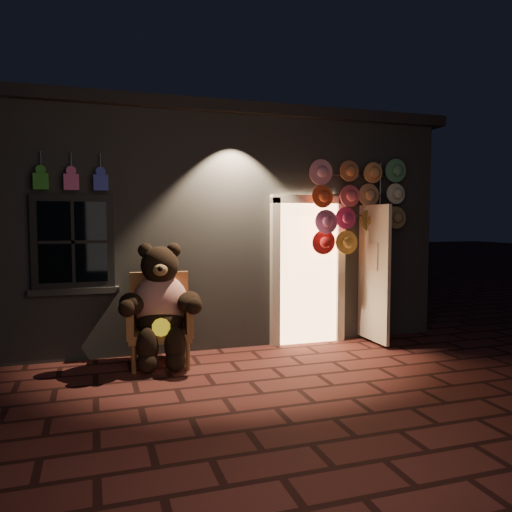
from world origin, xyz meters
name	(u,v)px	position (x,y,z in m)	size (l,w,h in m)	color
ground	(250,381)	(0.00, 0.00, 0.00)	(60.00, 60.00, 0.00)	#5A2722
shop_building	(186,225)	(0.00, 3.99, 1.74)	(7.30, 5.95, 3.51)	slate
wicker_armchair	(160,319)	(-0.87, 1.06, 0.57)	(0.86, 0.79, 1.15)	#975E3A
teddy_bear	(160,305)	(-0.88, 0.91, 0.78)	(1.10, 0.90, 1.52)	#B62413
hat_rack	(357,203)	(2.06, 1.28, 2.07)	(1.53, 0.22, 2.71)	#59595E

